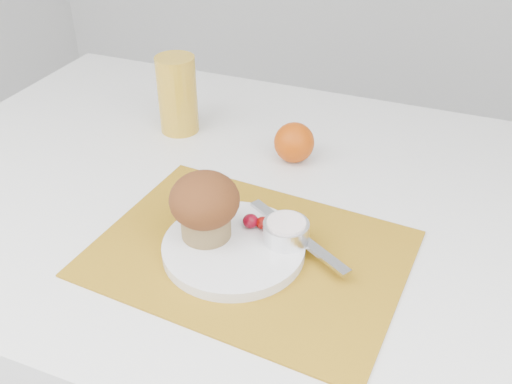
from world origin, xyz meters
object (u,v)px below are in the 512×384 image
at_px(table, 257,352).
at_px(muffin, 205,205).
at_px(orange, 294,142).
at_px(juice_glass, 177,95).
at_px(plate, 234,247).

xyz_separation_m(table, muffin, (-0.02, -0.15, 0.44)).
height_order(orange, muffin, muffin).
bearing_deg(juice_glass, plate, -50.77).
bearing_deg(orange, plate, -89.13).
xyz_separation_m(plate, orange, (-0.00, 0.26, 0.02)).
bearing_deg(plate, juice_glass, 129.23).
relative_size(plate, juice_glass, 1.36).
bearing_deg(table, orange, 79.15).
xyz_separation_m(plate, muffin, (-0.04, 0.00, 0.06)).
height_order(orange, juice_glass, juice_glass).
distance_m(table, plate, 0.41).
bearing_deg(muffin, table, 83.74).
distance_m(plate, muffin, 0.07).
bearing_deg(plate, table, 99.74).
bearing_deg(orange, muffin, -98.28).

